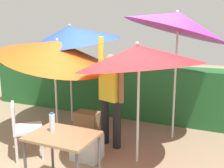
% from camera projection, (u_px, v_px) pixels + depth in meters
% --- Properties ---
extents(ground_plane, '(24.00, 24.00, 0.00)m').
position_uv_depth(ground_plane, '(105.00, 152.00, 4.31)').
color(ground_plane, '#9E8466').
extents(hedge_row, '(8.00, 0.70, 1.18)m').
position_uv_depth(hedge_row, '(142.00, 92.00, 5.98)').
color(hedge_row, '#23602D').
rests_on(hedge_row, ground_plane).
extents(umbrella_rainbow, '(1.86, 1.84, 1.95)m').
position_uv_depth(umbrella_rainbow, '(138.00, 56.00, 3.67)').
color(umbrella_rainbow, silver).
rests_on(umbrella_rainbow, ground_plane).
extents(umbrella_orange, '(1.90, 1.85, 2.59)m').
position_uv_depth(umbrella_orange, '(177.00, 22.00, 4.49)').
color(umbrella_orange, silver).
rests_on(umbrella_orange, ground_plane).
extents(umbrella_yellow, '(2.15, 2.12, 2.29)m').
position_uv_depth(umbrella_yellow, '(70.00, 35.00, 5.38)').
color(umbrella_yellow, silver).
rests_on(umbrella_yellow, ground_plane).
extents(umbrella_navy, '(2.04, 2.00, 2.08)m').
position_uv_depth(umbrella_navy, '(56.00, 50.00, 4.68)').
color(umbrella_navy, silver).
rests_on(umbrella_navy, ground_plane).
extents(person_vendor, '(0.55, 0.33, 1.88)m').
position_uv_depth(person_vendor, '(111.00, 93.00, 4.39)').
color(person_vendor, black).
rests_on(person_vendor, ground_plane).
extents(chair_plastic, '(0.62, 0.62, 0.89)m').
position_uv_depth(chair_plastic, '(23.00, 126.00, 4.07)').
color(chair_plastic, silver).
rests_on(chair_plastic, ground_plane).
extents(cooler_box, '(0.44, 0.34, 0.39)m').
position_uv_depth(cooler_box, '(87.00, 147.00, 4.07)').
color(cooler_box, silver).
rests_on(cooler_box, ground_plane).
extents(crate_cardboard, '(0.47, 0.31, 0.38)m').
position_uv_depth(crate_cardboard, '(87.00, 121.00, 5.21)').
color(crate_cardboard, '#9E7A4C').
rests_on(crate_cardboard, ground_plane).
extents(folding_table, '(0.80, 0.60, 0.77)m').
position_uv_depth(folding_table, '(63.00, 142.00, 3.13)').
color(folding_table, '#4C4C51').
rests_on(folding_table, ground_plane).
extents(bottle_water, '(0.07, 0.07, 0.24)m').
position_uv_depth(bottle_water, '(52.00, 122.00, 3.19)').
color(bottle_water, silver).
rests_on(bottle_water, folding_table).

